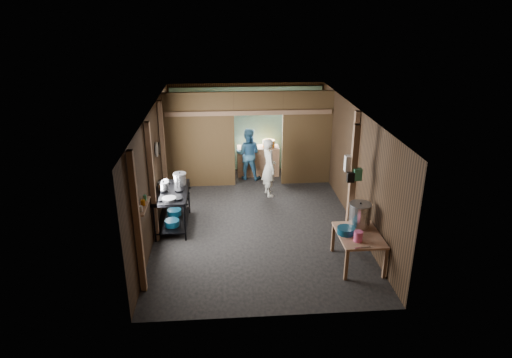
{
  "coord_description": "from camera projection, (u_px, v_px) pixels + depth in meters",
  "views": [
    {
      "loc": [
        -0.71,
        -9.43,
        4.77
      ],
      "look_at": [
        0.0,
        -0.2,
        1.1
      ],
      "focal_mm": 31.48,
      "sensor_mm": 36.0,
      "label": 1
    }
  ],
  "objects": [
    {
      "name": "ceiling",
      "position": [
        255.0,
        111.0,
        9.6
      ],
      "size": [
        4.5,
        7.0,
        0.0
      ],
      "primitive_type": "cube",
      "color": "#3F3E3D",
      "rests_on": "ground"
    },
    {
      "name": "partition_left",
      "position": [
        200.0,
        141.0,
        12.02
      ],
      "size": [
        1.85,
        0.1,
        2.6
      ],
      "primitive_type": "cube",
      "color": "brown",
      "rests_on": "floor"
    },
    {
      "name": "pan_lid_small",
      "position": [
        159.0,
        148.0,
        10.57
      ],
      "size": [
        0.03,
        0.3,
        0.3
      ],
      "primitive_type": "cylinder",
      "rotation": [
        0.0,
        1.57,
        0.0
      ],
      "color": "black",
      "rests_on": "wall_left"
    },
    {
      "name": "bag_white",
      "position": [
        350.0,
        163.0,
        8.9
      ],
      "size": [
        0.22,
        0.15,
        0.32
      ],
      "primitive_type": "cube",
      "color": "silver",
      "rests_on": "post_free"
    },
    {
      "name": "wall_shelf",
      "position": [
        143.0,
        206.0,
        7.94
      ],
      "size": [
        0.14,
        0.8,
        0.03
      ],
      "primitive_type": "cube",
      "color": "#966B4C",
      "rests_on": "wall_left"
    },
    {
      "name": "stove_saucepan",
      "position": [
        166.0,
        182.0,
        10.28
      ],
      "size": [
        0.16,
        0.16,
        0.1
      ],
      "primitive_type": "cylinder",
      "rotation": [
        0.0,
        0.0,
        -0.03
      ],
      "color": "silver",
      "rests_on": "gas_range"
    },
    {
      "name": "wall_front",
      "position": [
        273.0,
        246.0,
        6.83
      ],
      "size": [
        4.5,
        0.0,
        2.6
      ],
      "primitive_type": "cube",
      "color": "#432C19",
      "rests_on": "ground"
    },
    {
      "name": "wall_clock",
      "position": [
        255.0,
        108.0,
        13.02
      ],
      "size": [
        0.2,
        0.03,
        0.2
      ],
      "primitive_type": "cylinder",
      "rotation": [
        1.57,
        0.0,
        0.0
      ],
      "color": "silver",
      "rests_on": "wall_back"
    },
    {
      "name": "stock_pot",
      "position": [
        360.0,
        215.0,
        8.75
      ],
      "size": [
        0.52,
        0.52,
        0.5
      ],
      "primitive_type": null,
      "rotation": [
        0.0,
        0.0,
        -0.24
      ],
      "color": "silver",
      "rests_on": "prep_table"
    },
    {
      "name": "cross_beam",
      "position": [
        249.0,
        113.0,
        11.79
      ],
      "size": [
        4.4,
        0.12,
        0.12
      ],
      "primitive_type": "cube",
      "color": "#966B4C",
      "rests_on": "wall_left"
    },
    {
      "name": "frying_pan",
      "position": [
        169.0,
        199.0,
        9.46
      ],
      "size": [
        0.42,
        0.58,
        0.07
      ],
      "primitive_type": null,
      "rotation": [
        0.0,
        0.0,
        0.25
      ],
      "color": "gray",
      "rests_on": "gas_range"
    },
    {
      "name": "bag_black",
      "position": [
        351.0,
        177.0,
        8.83
      ],
      "size": [
        0.14,
        0.1,
        0.2
      ],
      "primitive_type": "cube",
      "color": "black",
      "rests_on": "post_free"
    },
    {
      "name": "jar_yellow",
      "position": [
        143.0,
        203.0,
        7.91
      ],
      "size": [
        0.08,
        0.08,
        0.1
      ],
      "primitive_type": "cylinder",
      "color": "#BB6106",
      "rests_on": "wall_shelf"
    },
    {
      "name": "wash_basin",
      "position": [
        346.0,
        231.0,
        8.53
      ],
      "size": [
        0.35,
        0.35,
        0.13
      ],
      "primitive_type": "cylinder",
      "rotation": [
        0.0,
        0.0,
        0.04
      ],
      "color": "navy",
      "rests_on": "prep_table"
    },
    {
      "name": "worker_back",
      "position": [
        248.0,
        154.0,
        12.73
      ],
      "size": [
        0.83,
        0.71,
        1.48
      ],
      "primitive_type": "imported",
      "rotation": [
        0.0,
        0.0,
        2.91
      ],
      "color": "teal",
      "rests_on": "floor"
    },
    {
      "name": "post_right",
      "position": [
        353.0,
        168.0,
        10.04
      ],
      "size": [
        0.1,
        0.12,
        2.6
      ],
      "primitive_type": "cube",
      "color": "#966B4C",
      "rests_on": "floor"
    },
    {
      "name": "wall_right",
      "position": [
        353.0,
        165.0,
        10.24
      ],
      "size": [
        0.0,
        7.0,
        2.6
      ],
      "primitive_type": "cube",
      "color": "#432C19",
      "rests_on": "ground"
    },
    {
      "name": "partition_header",
      "position": [
        258.0,
        103.0,
        11.76
      ],
      "size": [
        1.3,
        0.1,
        0.6
      ],
      "primitive_type": "cube",
      "color": "brown",
      "rests_on": "wall_back"
    },
    {
      "name": "prep_table",
      "position": [
        358.0,
        249.0,
        8.65
      ],
      "size": [
        0.8,
        1.1,
        0.65
      ],
      "primitive_type": null,
      "color": "tan",
      "rests_on": "floor"
    },
    {
      "name": "back_counter",
      "position": [
        258.0,
        161.0,
        13.15
      ],
      "size": [
        1.2,
        0.5,
        0.85
      ],
      "primitive_type": "cube",
      "color": "#966B4C",
      "rests_on": "floor"
    },
    {
      "name": "stove_pot_med",
      "position": [
        164.0,
        186.0,
        9.93
      ],
      "size": [
        0.29,
        0.29,
        0.22
      ],
      "primitive_type": null,
      "rotation": [
        0.0,
        0.0,
        0.19
      ],
      "color": "silver",
      "rests_on": "gas_range"
    },
    {
      "name": "gas_range",
      "position": [
        173.0,
        209.0,
        10.07
      ],
      "size": [
        0.76,
        1.48,
        0.87
      ],
      "primitive_type": null,
      "color": "black",
      "rests_on": "floor"
    },
    {
      "name": "stove_pot_large",
      "position": [
        180.0,
        179.0,
        10.2
      ],
      "size": [
        0.32,
        0.32,
        0.3
      ],
      "primitive_type": null,
      "rotation": [
        0.0,
        0.0,
        0.08
      ],
      "color": "silver",
      "rests_on": "gas_range"
    },
    {
      "name": "post_left_a",
      "position": [
        137.0,
        224.0,
        7.51
      ],
      "size": [
        0.1,
        0.12,
        2.6
      ],
      "primitive_type": "cube",
      "color": "#966B4C",
      "rests_on": "floor"
    },
    {
      "name": "blue_tub_front",
      "position": [
        172.0,
        223.0,
        9.87
      ],
      "size": [
        0.32,
        0.32,
        0.13
      ],
      "primitive_type": "cylinder",
      "color": "navy",
      "rests_on": "gas_range"
    },
    {
      "name": "bag_green",
      "position": [
        357.0,
        174.0,
        8.84
      ],
      "size": [
        0.16,
        0.12,
        0.24
      ],
      "primitive_type": "cube",
      "color": "#378E61",
      "rests_on": "post_free"
    },
    {
      "name": "pink_bucket",
      "position": [
        358.0,
        236.0,
        8.25
      ],
      "size": [
        0.18,
        0.18,
        0.2
      ],
      "primitive_type": "cylinder",
      "rotation": [
        0.0,
        0.0,
        0.1
      ],
      "color": "#EC568C",
      "rests_on": "prep_table"
    },
    {
      "name": "jar_green",
      "position": [
        145.0,
        198.0,
        8.12
      ],
      "size": [
        0.06,
        0.06,
        0.1
      ],
      "primitive_type": "cylinder",
      "color": "#378E61",
      "rests_on": "wall_shelf"
    },
    {
      "name": "post_left_b",
      "position": [
        152.0,
        184.0,
        9.18
      ],
      "size": [
        0.1,
        0.12,
        2.6
      ],
      "primitive_type": "cube",
      "color": "#966B4C",
      "rests_on": "floor"
    },
    {
      "name": "partition_right",
      "position": [
        307.0,
        138.0,
        12.23
      ],
      "size": [
        1.35,
        0.1,
        2.6
      ],
      "primitive_type": "cube",
      "color": "brown",
      "rests_on": "floor"
    },
    {
      "name": "pan_lid_big",
      "position": [
        157.0,
        149.0,
        10.16
      ],
      "size": [
        0.03,
        0.34,
        0.34
      ],
      "primitive_type": "cylinder",
      "rotation": [
        0.0,
        1.57,
        0.0
      ],
      "color": "gray",
      "rests_on": "wall_left"
    },
    {
      "name": "jar_white",
      "position": [
        141.0,
        209.0,
        7.68
      ],
      "size": [
        0.07,
        0.07,
        0.1
      ],
      "primitive_type": "cylinder",
      "color": "silver",
      "rests_on": "wall_shelf"
    },
    {
      "name": "post_left_c",
      "position": [
        163.0,
        153.0,
        11.03
      ],
      "size": [
        0.1,
        0.12,
        2.6
      ],
      "primitive_type": "cube",
      "color": "#966B4C",
      "rests_on": "floor"
    },
    {
      "name": "turquoise_panel",
      "position": [
        247.0,
        129.0,
        13.28
      ],
      "size": [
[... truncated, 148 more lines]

